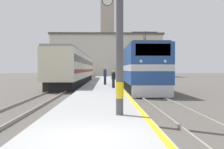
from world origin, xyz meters
TOP-DOWN VIEW (x-y plane):
  - ground_plane at (0.00, 30.00)m, footprint 200.00×200.00m
  - platform at (0.00, 25.00)m, footprint 3.77×140.00m
  - rail_track_near at (3.47, 25.00)m, footprint 2.84×140.00m
  - rail_track_far at (-3.68, 25.00)m, footprint 2.83×140.00m
  - locomotive_train at (3.47, 18.05)m, footprint 2.92×14.91m
  - passenger_train at (-3.68, 30.99)m, footprint 2.92×32.27m
  - catenary_mast at (0.96, 3.10)m, footprint 2.90×0.29m
  - person_on_platform at (1.06, 16.98)m, footprint 0.34×0.34m
  - second_waiting_passenger at (0.30, 21.72)m, footprint 0.34×0.34m
  - clock_tower at (0.93, 71.56)m, footprint 4.96×4.96m
  - station_building at (0.62, 63.43)m, footprint 28.80×10.21m

SIDE VIEW (x-z plane):
  - ground_plane at x=0.00m, z-range 0.00..0.00m
  - rail_track_near at x=3.47m, z-range -0.05..0.11m
  - rail_track_far at x=-3.68m, z-range -0.05..0.11m
  - platform at x=0.00m, z-range 0.00..0.31m
  - person_on_platform at x=1.06m, z-range 0.34..1.91m
  - second_waiting_passenger at x=0.30m, z-range 0.36..2.20m
  - locomotive_train at x=3.47m, z-range -0.44..4.50m
  - passenger_train at x=-3.68m, z-range 0.15..4.19m
  - catenary_mast at x=0.96m, z-range 0.29..8.02m
  - station_building at x=0.62m, z-range 0.02..11.13m
  - clock_tower at x=0.93m, z-range 0.84..29.04m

